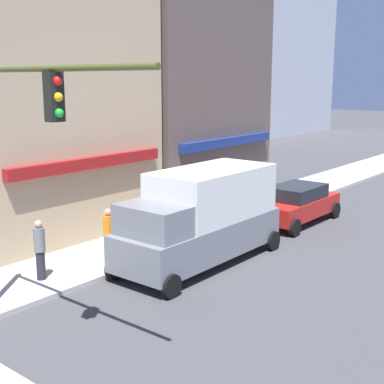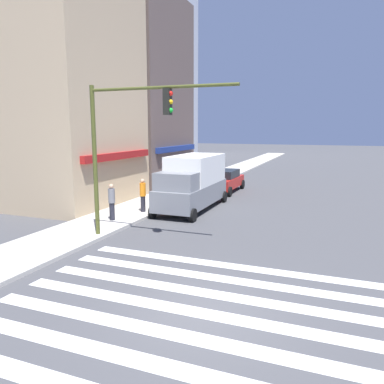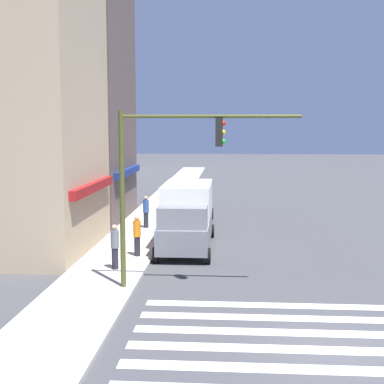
{
  "view_description": "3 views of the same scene",
  "coord_description": "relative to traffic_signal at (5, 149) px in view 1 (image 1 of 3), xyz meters",
  "views": [
    {
      "loc": [
        -1.75,
        -5.45,
        5.84
      ],
      "look_at": [
        12.39,
        6.0,
        2.0
      ],
      "focal_mm": 50.0,
      "sensor_mm": 36.0,
      "label": 1
    },
    {
      "loc": [
        -8.18,
        -2.89,
        4.56
      ],
      "look_at": [
        11.21,
        4.7,
        1.0
      ],
      "focal_mm": 35.0,
      "sensor_mm": 36.0,
      "label": 2
    },
    {
      "loc": [
        -13.3,
        2.78,
        5.69
      ],
      "look_at": [
        4.62,
        4.0,
        3.5
      ],
      "focal_mm": 50.0,
      "sensor_mm": 36.0,
      "label": 3
    }
  ],
  "objects": [
    {
      "name": "box_truck_grey",
      "position": [
        6.67,
        -0.22,
        -2.77
      ],
      "size": [
        6.21,
        2.42,
        3.04
      ],
      "rotation": [
        0.0,
        0.0,
        -0.0
      ],
      "color": "slate",
      "rests_on": "ground_plane"
    },
    {
      "name": "sedan_red",
      "position": [
        13.03,
        -0.22,
        -3.52
      ],
      "size": [
        4.42,
        2.02,
        1.59
      ],
      "rotation": [
        0.0,
        0.0,
        -0.01
      ],
      "color": "#B21E19",
      "rests_on": "ground_plane"
    },
    {
      "name": "pedestrian_blue_shirt",
      "position": [
        10.97,
        2.38,
        -3.29
      ],
      "size": [
        0.32,
        0.32,
        1.77
      ],
      "rotation": [
        0.0,
        0.0,
        0.29
      ],
      "color": "#23232D",
      "rests_on": "sidewalk_left"
    },
    {
      "name": "storefront_row",
      "position": [
        9.89,
        6.58,
        2.88
      ],
      "size": [
        16.2,
        5.3,
        14.53
      ],
      "color": "tan",
      "rests_on": "ground_plane"
    },
    {
      "name": "traffic_signal",
      "position": [
        0.0,
        0.0,
        0.0
      ],
      "size": [
        0.32,
        6.1,
        6.24
      ],
      "color": "#474C1E",
      "rests_on": "ground_plane"
    },
    {
      "name": "pedestrian_orange_vest",
      "position": [
        4.46,
        1.76,
        -3.29
      ],
      "size": [
        0.32,
        0.32,
        1.77
      ],
      "rotation": [
        0.0,
        0.0,
        1.99
      ],
      "color": "#23232D",
      "rests_on": "sidewalk_left"
    },
    {
      "name": "pedestrian_grey_coat",
      "position": [
        2.28,
        2.26,
        -3.29
      ],
      "size": [
        0.32,
        0.32,
        1.77
      ],
      "rotation": [
        0.0,
        0.0,
        2.38
      ],
      "color": "#23232D",
      "rests_on": "sidewalk_left"
    }
  ]
}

